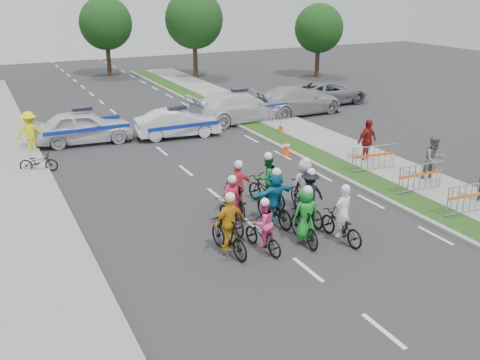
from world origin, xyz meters
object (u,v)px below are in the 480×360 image
spectator_2 (367,141)px  tree_4 (106,23)px  police_car_1 (178,123)px  barrier_2 (373,159)px  rider_3 (229,231)px  rider_4 (308,201)px  spectator_1 (434,160)px  cone_0 (286,148)px  police_car_0 (84,127)px  civilian_suv (329,92)px  cone_1 (281,127)px  police_car_2 (240,107)px  marshal_hiviz (30,132)px  rider_5 (275,201)px  rider_0 (341,222)px  rider_8 (267,186)px  rider_9 (238,194)px  civilian_sedan (297,100)px  barrier_1 (420,179)px  rider_7 (304,190)px  rider_1 (305,221)px  barrier_0 (470,200)px  rider_6 (231,212)px  tree_2 (319,28)px  parked_bike (38,162)px  tree_1 (194,20)px

spectator_2 → tree_4: size_ratio=0.30×
police_car_1 → barrier_2: size_ratio=2.07×
spectator_2 → tree_4: 27.94m
rider_3 → rider_4: bearing=-172.8°
spectator_1 → cone_0: bearing=126.5°
police_car_0 → civilian_suv: size_ratio=0.89×
cone_1 → police_car_2: bearing=103.8°
police_car_2 → marshal_hiviz: (-10.95, -0.86, 0.09)m
rider_5 → barrier_2: rider_5 is taller
rider_5 → cone_1: (5.81, 9.38, -0.46)m
rider_0 → spectator_1: 6.61m
rider_0 → tree_4: 33.21m
rider_8 → police_car_2: rider_8 is taller
rider_9 → civilian_sedan: bearing=-118.6°
rider_0 → barrier_2: size_ratio=0.91×
rider_8 → police_car_2: (4.49, 11.01, 0.12)m
civilian_suv → barrier_1: civilian_suv is taller
rider_8 → cone_0: size_ratio=2.84×
rider_0 → rider_7: (0.22, 2.38, 0.14)m
police_car_1 → marshal_hiviz: size_ratio=2.22×
police_car_2 → civilian_sedan: 3.80m
rider_1 → police_car_1: bearing=-86.9°
spectator_1 → barrier_0: bearing=-106.6°
police_car_0 → cone_0: size_ratio=6.58×
barrier_0 → tree_4: size_ratio=0.32×
civilian_sedan → marshal_hiviz: marshal_hiviz is taller
civilian_sedan → spectator_1: spectator_1 is taller
rider_6 → rider_9: rider_9 is taller
tree_2 → parked_bike: bearing=-148.3°
parked_bike → rider_0: bearing=-124.9°
police_car_1 → cone_1: (4.91, -1.76, -0.34)m
rider_8 → parked_bike: size_ratio=1.30×
rider_8 → police_car_1: bearing=-103.7°
rider_1 → rider_9: 2.86m
rider_1 → barrier_1: size_ratio=0.92×
rider_3 → police_car_2: rider_3 is taller
marshal_hiviz → tree_1: (14.28, 15.46, 3.60)m
police_car_1 → marshal_hiviz: 6.84m
rider_5 → police_car_2: 13.49m
spectator_2 → parked_bike: spectator_2 is taller
rider_4 → rider_6: (-2.44, 0.58, -0.11)m
rider_5 → civilian_sedan: (8.84, 12.64, 0.00)m
police_car_2 → tree_4: size_ratio=0.92×
rider_6 → spectator_2: 8.73m
rider_6 → barrier_2: 7.80m
rider_6 → barrier_1: 7.46m
rider_9 → cone_1: bearing=-117.3°
spectator_1 → rider_6: bearing=-171.3°
police_car_0 → cone_1: police_car_0 is taller
rider_1 → parked_bike: (-6.13, 10.21, -0.31)m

